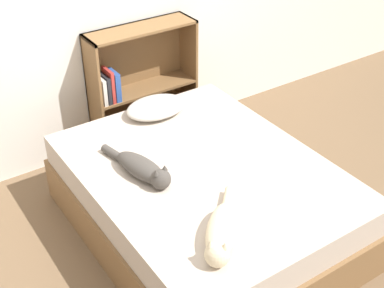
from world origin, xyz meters
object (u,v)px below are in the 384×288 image
Objects in this scene: cat_light at (221,233)px; cat_dark at (143,169)px; bed at (204,200)px; bookshelf at (138,86)px; pillow at (156,107)px.

cat_light is 0.71m from cat_dark.
bed is 1.24m from bookshelf.
bookshelf reaches higher than cat_dark.
bed is at bearing -163.86° from cat_light.
cat_dark is at bearing -117.32° from bookshelf.
cat_light is at bearing -117.62° from bed.
pillow is (0.09, 0.74, 0.31)m from bed.
bed is 1.84× the size of bookshelf.
cat_dark is (-0.45, -0.61, 0.01)m from pillow.
cat_light is at bearing -7.07° from cat_dark.
pillow is at bearing 132.14° from cat_dark.
pillow is at bearing -102.13° from bookshelf.
pillow is 1.38m from cat_light.
cat_dark is at bearing -131.89° from cat_light.
cat_dark is (-0.05, 0.71, -0.00)m from cat_light.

